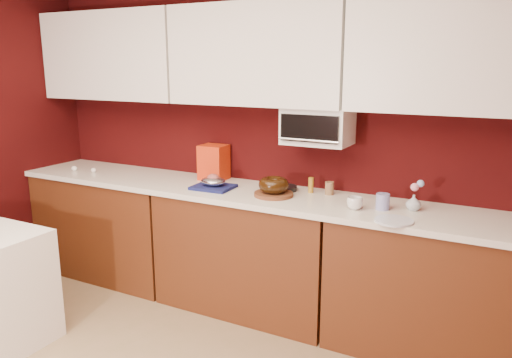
{
  "coord_description": "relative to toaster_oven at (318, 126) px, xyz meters",
  "views": [
    {
      "loc": [
        1.67,
        -1.1,
        1.79
      ],
      "look_at": [
        0.11,
        1.84,
        1.02
      ],
      "focal_mm": 35.0,
      "sensor_mm": 36.0,
      "label": 1
    }
  ],
  "objects": [
    {
      "name": "wall_back",
      "position": [
        -0.45,
        0.15,
        -0.12
      ],
      "size": [
        4.0,
        0.02,
        2.5
      ],
      "primitive_type": "cube",
      "color": "#340707",
      "rests_on": "floor"
    },
    {
      "name": "base_cabinet_left",
      "position": [
        -1.78,
        -0.17,
        -0.95
      ],
      "size": [
        1.31,
        0.58,
        0.86
      ],
      "primitive_type": "cube",
      "color": "#542610",
      "rests_on": "floor"
    },
    {
      "name": "base_cabinet_center",
      "position": [
        -0.45,
        -0.17,
        -0.95
      ],
      "size": [
        1.31,
        0.58,
        0.86
      ],
      "primitive_type": "cube",
      "color": "#542610",
      "rests_on": "floor"
    },
    {
      "name": "base_cabinet_right",
      "position": [
        0.88,
        -0.17,
        -0.95
      ],
      "size": [
        1.31,
        0.58,
        0.86
      ],
      "primitive_type": "cube",
      "color": "#542610",
      "rests_on": "floor"
    },
    {
      "name": "countertop",
      "position": [
        -0.45,
        -0.17,
        -0.49
      ],
      "size": [
        4.0,
        0.62,
        0.04
      ],
      "primitive_type": "cube",
      "color": "silver",
      "rests_on": "base_cabinet_center"
    },
    {
      "name": "upper_cabinet_left",
      "position": [
        -1.78,
        -0.02,
        0.48
      ],
      "size": [
        1.31,
        0.33,
        0.7
      ],
      "primitive_type": "cube",
      "color": "white",
      "rests_on": "wall_back"
    },
    {
      "name": "upper_cabinet_center",
      "position": [
        -0.45,
        -0.02,
        0.48
      ],
      "size": [
        1.31,
        0.33,
        0.7
      ],
      "primitive_type": "cube",
      "color": "white",
      "rests_on": "wall_back"
    },
    {
      "name": "upper_cabinet_right",
      "position": [
        0.88,
        -0.02,
        0.48
      ],
      "size": [
        1.31,
        0.33,
        0.7
      ],
      "primitive_type": "cube",
      "color": "white",
      "rests_on": "wall_back"
    },
    {
      "name": "toaster_oven",
      "position": [
        0.0,
        0.0,
        0.0
      ],
      "size": [
        0.45,
        0.3,
        0.25
      ],
      "primitive_type": "cube",
      "color": "white",
      "rests_on": "upper_cabinet_center"
    },
    {
      "name": "toaster_oven_door",
      "position": [
        0.0,
        -0.16,
        0.0
      ],
      "size": [
        0.4,
        0.02,
        0.18
      ],
      "primitive_type": "cube",
      "color": "black",
      "rests_on": "toaster_oven"
    },
    {
      "name": "toaster_oven_handle",
      "position": [
        0.0,
        -0.18,
        -0.07
      ],
      "size": [
        0.42,
        0.02,
        0.02
      ],
      "primitive_type": "cylinder",
      "rotation": [
        0.0,
        1.57,
        0.0
      ],
      "color": "silver",
      "rests_on": "toaster_oven"
    },
    {
      "name": "cake_base",
      "position": [
        -0.23,
        -0.21,
        -0.46
      ],
      "size": [
        0.32,
        0.32,
        0.03
      ],
      "primitive_type": "cylinder",
      "rotation": [
        0.0,
        0.0,
        0.21
      ],
      "color": "brown",
      "rests_on": "countertop"
    },
    {
      "name": "bundt_cake",
      "position": [
        -0.23,
        -0.21,
        -0.39
      ],
      "size": [
        0.25,
        0.25,
        0.08
      ],
      "primitive_type": "torus",
      "rotation": [
        0.0,
        0.0,
        -0.24
      ],
      "color": "black",
      "rests_on": "cake_base"
    },
    {
      "name": "navy_towel",
      "position": [
        -0.71,
        -0.23,
        -0.46
      ],
      "size": [
        0.3,
        0.26,
        0.02
      ],
      "primitive_type": "cube",
      "rotation": [
        0.0,
        0.0,
        0.06
      ],
      "color": "#151A51",
      "rests_on": "countertop"
    },
    {
      "name": "foil_ham_nest",
      "position": [
        -0.71,
        -0.23,
        -0.42
      ],
      "size": [
        0.22,
        0.19,
        0.07
      ],
      "primitive_type": "ellipsoid",
      "rotation": [
        0.0,
        0.0,
        0.22
      ],
      "color": "silver",
      "rests_on": "navy_towel"
    },
    {
      "name": "roasted_ham",
      "position": [
        -0.71,
        -0.23,
        -0.4
      ],
      "size": [
        0.11,
        0.09,
        0.06
      ],
      "primitive_type": "ellipsoid",
      "rotation": [
        0.0,
        0.0,
        0.18
      ],
      "color": "#A4514B",
      "rests_on": "foil_ham_nest"
    },
    {
      "name": "pandoro_box",
      "position": [
        -0.87,
        0.03,
        -0.34
      ],
      "size": [
        0.21,
        0.19,
        0.27
      ],
      "primitive_type": "cube",
      "rotation": [
        0.0,
        0.0,
        0.05
      ],
      "color": "#B2100B",
      "rests_on": "countertop"
    },
    {
      "name": "dark_pan",
      "position": [
        -0.23,
        -0.03,
        -0.46
      ],
      "size": [
        0.24,
        0.24,
        0.03
      ],
      "primitive_type": "cylinder",
      "rotation": [
        0.0,
        0.0,
        0.36
      ],
      "color": "black",
      "rests_on": "countertop"
    },
    {
      "name": "coffee_mug",
      "position": [
        0.36,
        -0.26,
        -0.43
      ],
      "size": [
        0.11,
        0.11,
        0.1
      ],
      "primitive_type": "imported",
      "rotation": [
        0.0,
        0.0,
        0.27
      ],
      "color": "white",
      "rests_on": "countertop"
    },
    {
      "name": "blue_jar",
      "position": [
        0.51,
        -0.18,
        -0.42
      ],
      "size": [
        0.11,
        0.11,
        0.1
      ],
      "primitive_type": "cylinder",
      "rotation": [
        0.0,
        0.0,
        -0.32
      ],
      "color": "navy",
      "rests_on": "countertop"
    },
    {
      "name": "flower_vase",
      "position": [
        0.69,
        -0.11,
        -0.42
      ],
      "size": [
        0.09,
        0.09,
        0.11
      ],
      "primitive_type": "imported",
      "rotation": [
        0.0,
        0.0,
        -0.31
      ],
      "color": "#ACB8C3",
      "rests_on": "countertop"
    },
    {
      "name": "flower_pink",
      "position": [
        0.69,
        -0.11,
        -0.33
      ],
      "size": [
        0.05,
        0.05,
        0.05
      ],
      "primitive_type": "sphere",
      "color": "pink",
      "rests_on": "flower_vase"
    },
    {
      "name": "flower_blue",
      "position": [
        0.72,
        -0.09,
        -0.3
      ],
      "size": [
        0.05,
        0.05,
        0.05
      ],
      "primitive_type": "sphere",
      "color": "#8EABE3",
      "rests_on": "flower_vase"
    },
    {
      "name": "china_plate",
      "position": [
        0.64,
        -0.4,
        -0.47
      ],
      "size": [
        0.29,
        0.29,
        0.01
      ],
      "primitive_type": "cylinder",
      "rotation": [
        0.0,
        0.0,
        0.36
      ],
      "color": "white",
      "rests_on": "countertop"
    },
    {
      "name": "amber_bottle",
      "position": [
        -0.04,
        -0.01,
        -0.42
      ],
      "size": [
        0.04,
        0.04,
        0.11
      ],
      "primitive_type": "cylinder",
      "rotation": [
        0.0,
        0.0,
        0.18
      ],
      "color": "#9A6E1C",
      "rests_on": "countertop"
    },
    {
      "name": "paper_cup",
      "position": [
        0.09,
        0.01,
        -0.43
      ],
      "size": [
        0.08,
        0.08,
        0.09
      ],
      "primitive_type": "cylinder",
      "rotation": [
        0.0,
        0.0,
        -0.36
      ],
      "color": "brown",
      "rests_on": "countertop"
    },
    {
      "name": "egg_left",
      "position": [
        -2.09,
        -0.26,
        -0.45
      ],
      "size": [
        0.06,
        0.04,
        0.04
      ],
      "primitive_type": "ellipsoid",
      "rotation": [
        0.0,
        0.0,
        -0.05
      ],
      "color": "white",
      "rests_on": "countertop"
    },
    {
      "name": "egg_right",
      "position": [
        -1.9,
        -0.23,
        -0.46
      ],
      "size": [
        0.05,
        0.04,
        0.04
      ],
      "primitive_type": "ellipsoid",
      "rotation": [
        0.0,
        0.0,
        0.05
      ],
      "color": "white",
      "rests_on": "countertop"
    }
  ]
}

